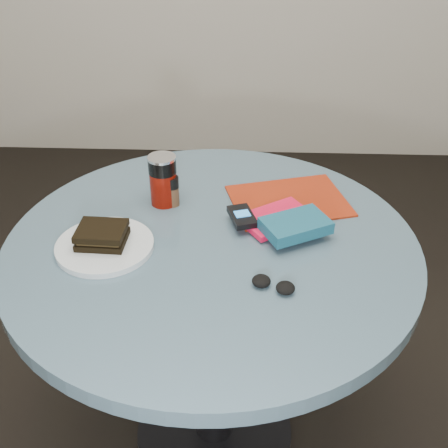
{
  "coord_description": "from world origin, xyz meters",
  "views": [
    {
      "loc": [
        0.08,
        -1.1,
        1.54
      ],
      "look_at": [
        0.03,
        0.0,
        0.8
      ],
      "focal_mm": 45.0,
      "sensor_mm": 36.0,
      "label": 1
    }
  ],
  "objects_px": {
    "plate": "(105,246)",
    "soda_can": "(163,180)",
    "mp3_player": "(242,217)",
    "novel": "(296,226)",
    "table": "(212,292)",
    "magazine": "(289,201)",
    "headphones": "(273,284)",
    "sandwich": "(102,235)",
    "pepper_grinder": "(172,191)",
    "red_book": "(277,218)"
  },
  "relations": [
    {
      "from": "plate",
      "to": "soda_can",
      "type": "bearing_deg",
      "value": 61.83
    },
    {
      "from": "plate",
      "to": "soda_can",
      "type": "distance_m",
      "value": 0.25
    },
    {
      "from": "mp3_player",
      "to": "novel",
      "type": "bearing_deg",
      "value": -19.49
    },
    {
      "from": "soda_can",
      "to": "novel",
      "type": "bearing_deg",
      "value": -23.78
    },
    {
      "from": "plate",
      "to": "soda_can",
      "type": "xyz_separation_m",
      "value": [
        0.11,
        0.21,
        0.06
      ]
    },
    {
      "from": "table",
      "to": "magazine",
      "type": "bearing_deg",
      "value": 44.1
    },
    {
      "from": "novel",
      "to": "headphones",
      "type": "bearing_deg",
      "value": -133.86
    },
    {
      "from": "plate",
      "to": "sandwich",
      "type": "bearing_deg",
      "value": 128.44
    },
    {
      "from": "novel",
      "to": "headphones",
      "type": "xyz_separation_m",
      "value": [
        -0.06,
        -0.19,
        -0.02
      ]
    },
    {
      "from": "magazine",
      "to": "headphones",
      "type": "bearing_deg",
      "value": -113.91
    },
    {
      "from": "soda_can",
      "to": "headphones",
      "type": "height_order",
      "value": "soda_can"
    },
    {
      "from": "table",
      "to": "headphones",
      "type": "bearing_deg",
      "value": -50.15
    },
    {
      "from": "pepper_grinder",
      "to": "novel",
      "type": "bearing_deg",
      "value": -23.93
    },
    {
      "from": "plate",
      "to": "headphones",
      "type": "bearing_deg",
      "value": -18.25
    },
    {
      "from": "soda_can",
      "to": "pepper_grinder",
      "type": "xyz_separation_m",
      "value": [
        0.02,
        -0.01,
        -0.03
      ]
    },
    {
      "from": "sandwich",
      "to": "red_book",
      "type": "xyz_separation_m",
      "value": [
        0.42,
        0.12,
        -0.02
      ]
    },
    {
      "from": "pepper_grinder",
      "to": "mp3_player",
      "type": "relative_size",
      "value": 0.78
    },
    {
      "from": "magazine",
      "to": "mp3_player",
      "type": "relative_size",
      "value": 2.8
    },
    {
      "from": "table",
      "to": "novel",
      "type": "relative_size",
      "value": 6.42
    },
    {
      "from": "plate",
      "to": "sandwich",
      "type": "height_order",
      "value": "sandwich"
    },
    {
      "from": "table",
      "to": "mp3_player",
      "type": "relative_size",
      "value": 9.31
    },
    {
      "from": "pepper_grinder",
      "to": "red_book",
      "type": "distance_m",
      "value": 0.28
    },
    {
      "from": "magazine",
      "to": "novel",
      "type": "xyz_separation_m",
      "value": [
        0.01,
        -0.17,
        0.03
      ]
    },
    {
      "from": "headphones",
      "to": "pepper_grinder",
      "type": "bearing_deg",
      "value": 127.48
    },
    {
      "from": "table",
      "to": "plate",
      "type": "relative_size",
      "value": 4.32
    },
    {
      "from": "novel",
      "to": "red_book",
      "type": "bearing_deg",
      "value": 95.92
    },
    {
      "from": "pepper_grinder",
      "to": "red_book",
      "type": "bearing_deg",
      "value": -15.52
    },
    {
      "from": "sandwich",
      "to": "magazine",
      "type": "distance_m",
      "value": 0.51
    },
    {
      "from": "soda_can",
      "to": "pepper_grinder",
      "type": "relative_size",
      "value": 1.64
    },
    {
      "from": "red_book",
      "to": "headphones",
      "type": "relative_size",
      "value": 1.68
    },
    {
      "from": "table",
      "to": "magazine",
      "type": "distance_m",
      "value": 0.32
    },
    {
      "from": "magazine",
      "to": "headphones",
      "type": "xyz_separation_m",
      "value": [
        -0.05,
        -0.36,
        0.01
      ]
    },
    {
      "from": "sandwich",
      "to": "mp3_player",
      "type": "bearing_deg",
      "value": 17.55
    },
    {
      "from": "table",
      "to": "plate",
      "type": "xyz_separation_m",
      "value": [
        -0.25,
        -0.04,
        0.17
      ]
    },
    {
      "from": "table",
      "to": "mp3_player",
      "type": "xyz_separation_m",
      "value": [
        0.07,
        0.07,
        0.19
      ]
    },
    {
      "from": "sandwich",
      "to": "headphones",
      "type": "relative_size",
      "value": 1.11
    },
    {
      "from": "mp3_player",
      "to": "plate",
      "type": "bearing_deg",
      "value": -161.21
    },
    {
      "from": "plate",
      "to": "red_book",
      "type": "bearing_deg",
      "value": 17.29
    },
    {
      "from": "magazine",
      "to": "novel",
      "type": "distance_m",
      "value": 0.17
    },
    {
      "from": "plate",
      "to": "headphones",
      "type": "height_order",
      "value": "headphones"
    },
    {
      "from": "pepper_grinder",
      "to": "soda_can",
      "type": "bearing_deg",
      "value": 158.17
    },
    {
      "from": "sandwich",
      "to": "red_book",
      "type": "height_order",
      "value": "sandwich"
    },
    {
      "from": "soda_can",
      "to": "pepper_grinder",
      "type": "distance_m",
      "value": 0.04
    },
    {
      "from": "pepper_grinder",
      "to": "magazine",
      "type": "height_order",
      "value": "pepper_grinder"
    },
    {
      "from": "plate",
      "to": "mp3_player",
      "type": "relative_size",
      "value": 2.16
    },
    {
      "from": "novel",
      "to": "mp3_player",
      "type": "bearing_deg",
      "value": 133.4
    },
    {
      "from": "plate",
      "to": "red_book",
      "type": "height_order",
      "value": "red_book"
    },
    {
      "from": "mp3_player",
      "to": "headphones",
      "type": "distance_m",
      "value": 0.25
    },
    {
      "from": "table",
      "to": "red_book",
      "type": "relative_size",
      "value": 5.67
    },
    {
      "from": "plate",
      "to": "sandwich",
      "type": "distance_m",
      "value": 0.03
    }
  ]
}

